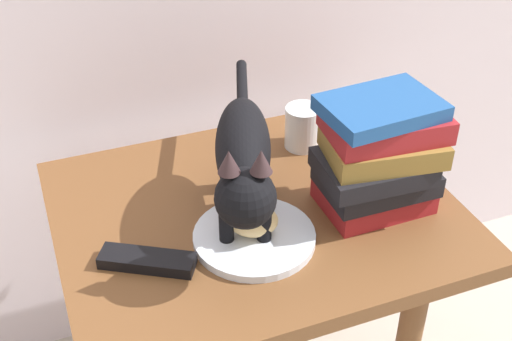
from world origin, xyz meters
TOP-DOWN VIEW (x-y plane):
  - side_table at (0.00, 0.00)m, footprint 0.68×0.56m
  - plate at (-0.03, -0.08)m, footprint 0.20×0.20m
  - bread_roll at (-0.03, -0.08)m, footprint 0.10×0.08m
  - cat at (-0.03, -0.03)m, footprint 0.20×0.46m
  - book_stack at (0.19, -0.07)m, footprint 0.21×0.16m
  - candle_jar at (0.16, 0.15)m, footprint 0.07×0.07m
  - tv_remote at (-0.21, -0.07)m, footprint 0.15×0.11m

SIDE VIEW (x-z plane):
  - side_table at x=0.00m, z-range 0.20..0.79m
  - plate at x=-0.03m, z-range 0.59..0.60m
  - tv_remote at x=-0.21m, z-range 0.59..0.61m
  - candle_jar at x=0.16m, z-range 0.58..0.67m
  - bread_roll at x=-0.03m, z-range 0.60..0.65m
  - book_stack at x=0.19m, z-range 0.59..0.80m
  - cat at x=-0.03m, z-range 0.61..0.83m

